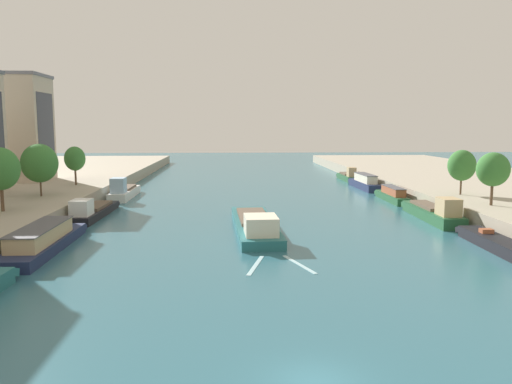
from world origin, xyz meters
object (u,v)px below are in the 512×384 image
(moored_boat_left_far, at_px, (124,191))
(tree_right_past_mid, at_px, (493,169))
(moored_boat_right_far, at_px, (433,212))
(tree_left_by_lamp, at_px, (75,159))
(moored_boat_left_downstream, at_px, (92,211))
(tree_left_second, at_px, (0,169))
(moored_boat_right_midway, at_px, (364,182))
(moored_boat_right_lone, at_px, (348,176))
(barge_midriver, at_px, (255,224))
(moored_boat_right_upstream, at_px, (392,195))
(moored_boat_right_near, at_px, (500,245))
(tree_right_midway, at_px, (462,165))
(tree_left_end_of_row, at_px, (39,163))
(moored_boat_left_end, at_px, (44,240))

(moored_boat_left_far, xyz_separation_m, tree_right_past_mid, (47.42, -24.12, 5.33))
(moored_boat_right_far, bearing_deg, tree_left_by_lamp, 156.71)
(moored_boat_left_downstream, height_order, tree_left_second, tree_left_second)
(moored_boat_right_midway, relative_size, moored_boat_right_lone, 1.24)
(barge_midriver, distance_m, moored_boat_right_upstream, 30.83)
(moored_boat_left_downstream, bearing_deg, moored_boat_right_lone, 44.68)
(moored_boat_right_near, xyz_separation_m, tree_right_midway, (6.43, 22.27, 5.56))
(moored_boat_right_lone, bearing_deg, moored_boat_left_downstream, -135.32)
(moored_boat_right_lone, bearing_deg, tree_right_midway, -80.73)
(moored_boat_right_near, relative_size, moored_boat_right_lone, 1.27)
(tree_left_end_of_row, bearing_deg, moored_boat_right_lone, 37.22)
(moored_boat_right_upstream, height_order, tree_right_past_mid, tree_right_past_mid)
(moored_boat_right_near, distance_m, moored_boat_right_far, 15.47)
(barge_midriver, xyz_separation_m, moored_boat_right_lone, (22.03, 51.40, 0.08))
(moored_boat_right_upstream, xyz_separation_m, tree_right_midway, (6.40, -9.16, 5.18))
(moored_boat_left_far, bearing_deg, barge_midriver, -54.14)
(barge_midriver, xyz_separation_m, moored_boat_left_far, (-19.67, 27.21, 0.23))
(moored_boat_right_lone, bearing_deg, moored_boat_left_far, -149.89)
(barge_midriver, relative_size, moored_boat_right_near, 1.47)
(tree_left_by_lamp, relative_size, tree_right_midway, 1.00)
(moored_boat_right_far, distance_m, moored_boat_right_upstream, 15.96)
(barge_midriver, xyz_separation_m, tree_right_past_mid, (27.75, 3.09, 5.56))
(moored_boat_left_far, bearing_deg, moored_boat_right_upstream, -7.65)
(moored_boat_right_near, distance_m, moored_boat_right_upstream, 31.43)
(tree_left_second, height_order, tree_right_past_mid, tree_left_second)
(moored_boat_left_downstream, relative_size, tree_left_by_lamp, 2.51)
(moored_boat_left_downstream, relative_size, moored_boat_right_lone, 1.34)
(moored_boat_right_near, bearing_deg, moored_boat_left_end, 177.04)
(moored_boat_left_downstream, xyz_separation_m, moored_boat_right_midway, (41.89, 27.43, 0.32))
(moored_boat_left_far, relative_size, tree_right_midway, 2.27)
(tree_left_end_of_row, height_order, tree_left_by_lamp, tree_left_end_of_row)
(moored_boat_right_far, bearing_deg, moored_boat_left_far, 152.64)
(moored_boat_right_far, distance_m, tree_left_by_lamp, 53.59)
(tree_left_end_of_row, relative_size, tree_right_midway, 1.14)
(moored_boat_left_downstream, height_order, moored_boat_left_far, moored_boat_left_far)
(barge_midriver, xyz_separation_m, tree_left_second, (-27.38, 1.65, 5.98))
(tree_left_second, xyz_separation_m, tree_right_midway, (55.77, 10.80, -0.66))
(tree_left_end_of_row, distance_m, tree_right_past_mid, 56.39)
(tree_right_past_mid, bearing_deg, moored_boat_left_end, -167.26)
(moored_boat_right_far, xyz_separation_m, tree_left_second, (-49.37, -4.00, 5.79))
(barge_midriver, distance_m, moored_boat_left_downstream, 22.30)
(tree_left_end_of_row, bearing_deg, moored_boat_left_far, 59.53)
(moored_boat_left_far, distance_m, moored_boat_right_upstream, 42.03)
(barge_midriver, bearing_deg, moored_boat_right_upstream, 44.51)
(moored_boat_right_midway, xyz_separation_m, moored_boat_right_lone, (0.17, 14.17, -0.25))
(barge_midriver, height_order, moored_boat_right_near, barge_midriver)
(moored_boat_right_near, distance_m, moored_boat_right_lone, 61.21)
(moored_boat_right_far, height_order, moored_boat_right_upstream, moored_boat_right_far)
(moored_boat_right_lone, bearing_deg, tree_left_end_of_row, -142.78)
(tree_left_second, height_order, tree_left_end_of_row, tree_left_second)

